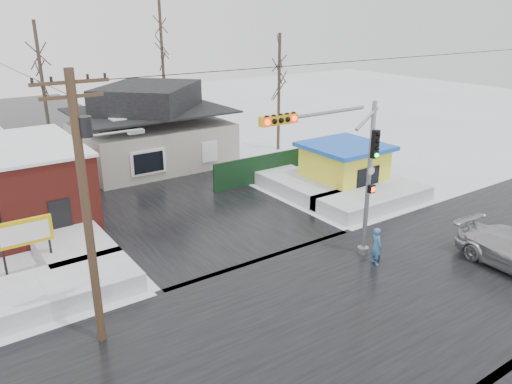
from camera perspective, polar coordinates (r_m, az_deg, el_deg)
ground at (r=19.31m, az=10.26°, el=-13.25°), size 120.00×120.00×0.00m
road_ns at (r=19.31m, az=10.26°, el=-13.23°), size 10.00×120.00×0.02m
road_ew at (r=19.31m, az=10.26°, el=-13.23°), size 120.00×10.00×0.02m
snowbank_nw at (r=20.93m, az=-23.00°, el=-10.58°), size 7.00×3.00×0.80m
snowbank_ne at (r=29.38m, az=13.27°, el=-0.68°), size 7.00×3.00×0.80m
snowbank_nside_w at (r=25.68m, az=-21.18°, el=-4.60°), size 3.00×8.00×0.80m
snowbank_nside_e at (r=31.47m, az=4.10°, el=1.20°), size 3.00×8.00×0.80m
traffic_signal at (r=20.90m, az=10.08°, el=3.13°), size 6.05×0.68×7.00m
utility_pole at (r=16.06m, az=-18.74°, el=-0.65°), size 3.15×0.44×9.00m
marquee_sign at (r=22.50m, az=-24.94°, el=-4.38°), size 2.20×0.21×2.55m
house at (r=36.75m, az=-11.97°, el=7.14°), size 10.40×8.40×5.76m
kiosk at (r=31.33m, az=10.02°, el=2.90°), size 4.60×4.60×2.88m
fence at (r=32.54m, az=1.23°, el=2.80°), size 8.00×0.12×1.80m
tree_far_left at (r=38.03m, az=-23.66°, el=14.52°), size 3.00×3.00×10.00m
tree_far_mid at (r=43.01m, az=-10.88°, el=18.34°), size 3.00×3.00×12.00m
tree_far_right at (r=39.34m, az=2.70°, el=15.05°), size 3.00×3.00×9.00m
pedestrian at (r=22.43m, az=13.58°, el=-6.07°), size 0.54×0.70×1.70m
shopping_bag at (r=23.02m, az=13.66°, el=-7.25°), size 0.29×0.16×0.35m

